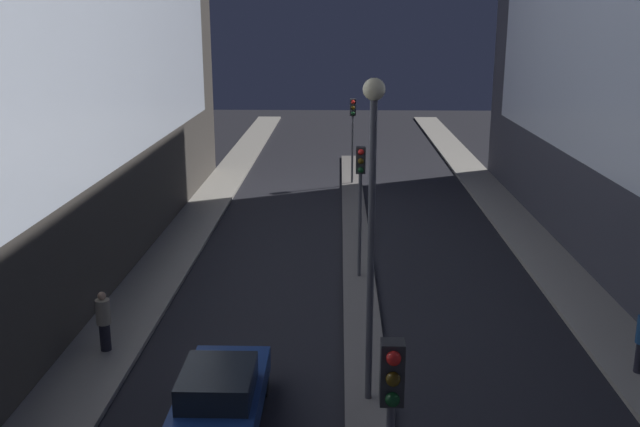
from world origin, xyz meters
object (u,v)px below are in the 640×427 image
object	(u,v)px
traffic_light_far	(353,122)
pedestrian_on_left_sidewalk	(104,320)
car_left_lane	(220,396)
traffic_light_near	(391,424)
traffic_light_mid	(360,182)
street_lamp	(372,194)

from	to	relation	value
traffic_light_far	pedestrian_on_left_sidewalk	distance (m)	21.86
car_left_lane	traffic_light_near	bearing A→B (deg)	-58.63
traffic_light_near	traffic_light_mid	xyz separation A→B (m)	(0.00, 14.81, 0.00)
traffic_light_far	street_lamp	bearing A→B (deg)	-90.00
traffic_light_far	street_lamp	world-z (taller)	street_lamp
traffic_light_far	pedestrian_on_left_sidewalk	world-z (taller)	traffic_light_far
street_lamp	pedestrian_on_left_sidewalk	xyz separation A→B (m)	(-7.01, 2.35, -4.09)
traffic_light_near	pedestrian_on_left_sidewalk	bearing A→B (deg)	128.23
traffic_light_mid	street_lamp	size ratio (longest dim) A/B	0.61
street_lamp	car_left_lane	size ratio (longest dim) A/B	1.78
traffic_light_mid	pedestrian_on_left_sidewalk	world-z (taller)	traffic_light_mid
traffic_light_mid	pedestrian_on_left_sidewalk	bearing A→B (deg)	-139.85
pedestrian_on_left_sidewalk	street_lamp	bearing A→B (deg)	-18.55
street_lamp	pedestrian_on_left_sidewalk	size ratio (longest dim) A/B	4.45
traffic_light_near	traffic_light_far	distance (m)	29.45
traffic_light_near	traffic_light_far	bearing A→B (deg)	90.00
traffic_light_near	pedestrian_on_left_sidewalk	world-z (taller)	traffic_light_near
street_lamp	traffic_light_mid	bearing A→B (deg)	90.00
car_left_lane	pedestrian_on_left_sidewalk	world-z (taller)	pedestrian_on_left_sidewalk
street_lamp	pedestrian_on_left_sidewalk	bearing A→B (deg)	161.45
traffic_light_far	car_left_lane	distance (m)	24.39
traffic_light_near	traffic_light_far	xyz separation A→B (m)	(0.00, 29.45, 0.00)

